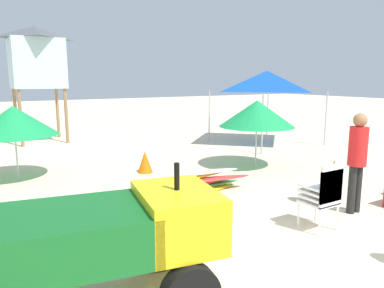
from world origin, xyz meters
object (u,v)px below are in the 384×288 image
object	(u,v)px
lifeguard_tower	(36,57)
beach_umbrella_mid	(14,121)
traffic_cone_near	(145,162)
beach_umbrella_left	(257,113)
stacked_plastic_chairs	(324,191)
popup_canopy	(267,81)
utility_cart	(103,237)
surfboard_pile	(192,183)
lifeguard_near_right	(357,156)
traffic_cone_far	(334,169)

from	to	relation	value
lifeguard_tower	beach_umbrella_mid	distance (m)	5.86
traffic_cone_near	beach_umbrella_left	bearing A→B (deg)	-19.47
stacked_plastic_chairs	popup_canopy	size ratio (longest dim) A/B	0.36
utility_cart	surfboard_pile	distance (m)	3.98
utility_cart	beach_umbrella_mid	world-z (taller)	beach_umbrella_mid
beach_umbrella_left	traffic_cone_near	size ratio (longest dim) A/B	3.62
utility_cart	lifeguard_near_right	world-z (taller)	lifeguard_near_right
popup_canopy	lifeguard_tower	distance (m)	8.57
beach_umbrella_mid	traffic_cone_far	distance (m)	7.73
utility_cart	beach_umbrella_mid	bearing A→B (deg)	91.97
stacked_plastic_chairs	beach_umbrella_left	distance (m)	4.38
stacked_plastic_chairs	surfboard_pile	bearing A→B (deg)	106.95
stacked_plastic_chairs	popup_canopy	distance (m)	8.30
stacked_plastic_chairs	beach_umbrella_left	world-z (taller)	beach_umbrella_left
lifeguard_near_right	popup_canopy	xyz separation A→B (m)	(3.63, 6.33, 1.27)
utility_cart	popup_canopy	xyz separation A→B (m)	(8.36, 6.72, 1.52)
beach_umbrella_left	beach_umbrella_mid	world-z (taller)	beach_umbrella_left
utility_cart	stacked_plastic_chairs	size ratio (longest dim) A/B	2.45
lifeguard_tower	beach_umbrella_left	xyz separation A→B (m)	(4.31, -7.40, -1.69)
traffic_cone_near	lifeguard_near_right	bearing A→B (deg)	-65.99
lifeguard_tower	beach_umbrella_left	distance (m)	8.73
stacked_plastic_chairs	lifeguard_near_right	world-z (taller)	lifeguard_near_right
traffic_cone_far	beach_umbrella_left	bearing A→B (deg)	114.09
lifeguard_tower	traffic_cone_far	size ratio (longest dim) A/B	9.36
stacked_plastic_chairs	beach_umbrella_mid	bearing A→B (deg)	123.04
lifeguard_tower	traffic_cone_near	world-z (taller)	lifeguard_tower
beach_umbrella_left	stacked_plastic_chairs	bearing A→B (deg)	-116.84
stacked_plastic_chairs	traffic_cone_near	size ratio (longest dim) A/B	1.98
lifeguard_tower	traffic_cone_far	xyz separation A→B (m)	(5.15, -9.29, -2.94)
beach_umbrella_left	traffic_cone_near	world-z (taller)	beach_umbrella_left
popup_canopy	traffic_cone_far	size ratio (longest dim) A/B	6.72
utility_cart	lifeguard_tower	distance (m)	11.68
beach_umbrella_mid	traffic_cone_near	size ratio (longest dim) A/B	3.56
utility_cart	traffic_cone_far	world-z (taller)	utility_cart
surfboard_pile	beach_umbrella_mid	distance (m)	4.49
lifeguard_near_right	beach_umbrella_mid	xyz separation A→B (m)	(-4.93, 5.57, 0.38)
lifeguard_near_right	traffic_cone_near	xyz separation A→B (m)	(-2.05, 4.60, -0.76)
utility_cart	beach_umbrella_left	bearing A→B (deg)	35.73
stacked_plastic_chairs	lifeguard_tower	xyz separation A→B (m)	(-2.36, 11.24, 2.51)
utility_cart	popup_canopy	distance (m)	10.83
utility_cart	beach_umbrella_left	world-z (taller)	beach_umbrella_left
surfboard_pile	beach_umbrella_mid	bearing A→B (deg)	133.33
stacked_plastic_chairs	traffic_cone_far	xyz separation A→B (m)	(2.79, 1.95, -0.42)
lifeguard_near_right	surfboard_pile	bearing A→B (deg)	128.99
surfboard_pile	beach_umbrella_left	distance (m)	3.24
lifeguard_near_right	traffic_cone_near	world-z (taller)	lifeguard_near_right
traffic_cone_near	popup_canopy	bearing A→B (deg)	16.99
stacked_plastic_chairs	beach_umbrella_left	bearing A→B (deg)	63.16
lifeguard_tower	traffic_cone_far	bearing A→B (deg)	-60.97
utility_cart	traffic_cone_far	bearing A→B (deg)	18.13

